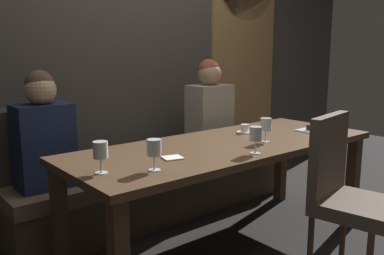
{
  "coord_description": "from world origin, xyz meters",
  "views": [
    {
      "loc": [
        -1.9,
        -1.94,
        1.35
      ],
      "look_at": [
        -0.16,
        0.17,
        0.84
      ],
      "focal_mm": 38.81,
      "sensor_mm": 36.0,
      "label": 1
    }
  ],
  "objects_px": {
    "dining_table": "(226,156)",
    "diner_bearded": "(209,110)",
    "wine_glass_end_left": "(154,148)",
    "wine_glass_far_left": "(266,126)",
    "dessert_plate": "(312,129)",
    "fork_on_table": "(321,128)",
    "banquette_bench": "(166,189)",
    "wine_glass_center_front": "(256,135)",
    "diner_redhead": "(43,133)",
    "espresso_cup": "(245,129)",
    "chair_near_side": "(345,188)",
    "wine_glass_far_right": "(100,151)"
  },
  "relations": [
    {
      "from": "banquette_bench",
      "to": "chair_near_side",
      "type": "height_order",
      "value": "chair_near_side"
    },
    {
      "from": "dessert_plate",
      "to": "fork_on_table",
      "type": "relative_size",
      "value": 1.12
    },
    {
      "from": "diner_redhead",
      "to": "wine_glass_end_left",
      "type": "xyz_separation_m",
      "value": [
        0.23,
        -0.95,
        0.04
      ]
    },
    {
      "from": "diner_redhead",
      "to": "wine_glass_end_left",
      "type": "relative_size",
      "value": 4.74
    },
    {
      "from": "wine_glass_far_right",
      "to": "espresso_cup",
      "type": "height_order",
      "value": "wine_glass_far_right"
    },
    {
      "from": "dining_table",
      "to": "wine_glass_end_left",
      "type": "bearing_deg",
      "value": -163.2
    },
    {
      "from": "chair_near_side",
      "to": "wine_glass_center_front",
      "type": "height_order",
      "value": "chair_near_side"
    },
    {
      "from": "diner_redhead",
      "to": "dining_table",
      "type": "bearing_deg",
      "value": -37.01
    },
    {
      "from": "wine_glass_end_left",
      "to": "wine_glass_center_front",
      "type": "distance_m",
      "value": 0.68
    },
    {
      "from": "diner_bearded",
      "to": "wine_glass_far_right",
      "type": "relative_size",
      "value": 5.05
    },
    {
      "from": "espresso_cup",
      "to": "dessert_plate",
      "type": "distance_m",
      "value": 0.53
    },
    {
      "from": "wine_glass_far_right",
      "to": "wine_glass_center_front",
      "type": "relative_size",
      "value": 1.0
    },
    {
      "from": "wine_glass_far_right",
      "to": "fork_on_table",
      "type": "relative_size",
      "value": 0.96
    },
    {
      "from": "wine_glass_center_front",
      "to": "diner_bearded",
      "type": "bearing_deg",
      "value": 62.23
    },
    {
      "from": "wine_glass_end_left",
      "to": "fork_on_table",
      "type": "xyz_separation_m",
      "value": [
        1.66,
        0.12,
        -0.11
      ]
    },
    {
      "from": "banquette_bench",
      "to": "diner_redhead",
      "type": "relative_size",
      "value": 3.22
    },
    {
      "from": "dining_table",
      "to": "dessert_plate",
      "type": "relative_size",
      "value": 11.58
    },
    {
      "from": "dining_table",
      "to": "diner_bearded",
      "type": "bearing_deg",
      "value": 56.18
    },
    {
      "from": "wine_glass_end_left",
      "to": "dining_table",
      "type": "bearing_deg",
      "value": 16.8
    },
    {
      "from": "dining_table",
      "to": "wine_glass_far_right",
      "type": "xyz_separation_m",
      "value": [
        -0.97,
        -0.09,
        0.2
      ]
    },
    {
      "from": "diner_redhead",
      "to": "espresso_cup",
      "type": "relative_size",
      "value": 6.48
    },
    {
      "from": "dining_table",
      "to": "diner_redhead",
      "type": "xyz_separation_m",
      "value": [
        -0.96,
        0.72,
        0.16
      ]
    },
    {
      "from": "chair_near_side",
      "to": "fork_on_table",
      "type": "height_order",
      "value": "chair_near_side"
    },
    {
      "from": "fork_on_table",
      "to": "dessert_plate",
      "type": "bearing_deg",
      "value": -169.51
    },
    {
      "from": "espresso_cup",
      "to": "chair_near_side",
      "type": "bearing_deg",
      "value": -95.4
    },
    {
      "from": "wine_glass_end_left",
      "to": "dessert_plate",
      "type": "bearing_deg",
      "value": 3.72
    },
    {
      "from": "wine_glass_far_left",
      "to": "espresso_cup",
      "type": "relative_size",
      "value": 1.37
    },
    {
      "from": "chair_near_side",
      "to": "fork_on_table",
      "type": "bearing_deg",
      "value": 42.88
    },
    {
      "from": "diner_bearded",
      "to": "espresso_cup",
      "type": "height_order",
      "value": "diner_bearded"
    },
    {
      "from": "wine_glass_center_front",
      "to": "dessert_plate",
      "type": "height_order",
      "value": "wine_glass_center_front"
    },
    {
      "from": "banquette_bench",
      "to": "fork_on_table",
      "type": "height_order",
      "value": "fork_on_table"
    },
    {
      "from": "wine_glass_end_left",
      "to": "wine_glass_center_front",
      "type": "xyz_separation_m",
      "value": [
        0.67,
        -0.09,
        -0.0
      ]
    },
    {
      "from": "wine_glass_end_left",
      "to": "espresso_cup",
      "type": "relative_size",
      "value": 1.37
    },
    {
      "from": "diner_bearded",
      "to": "fork_on_table",
      "type": "xyz_separation_m",
      "value": [
        0.47,
        -0.79,
        -0.1
      ]
    },
    {
      "from": "fork_on_table",
      "to": "banquette_bench",
      "type": "bearing_deg",
      "value": 142.77
    },
    {
      "from": "wine_glass_far_right",
      "to": "espresso_cup",
      "type": "relative_size",
      "value": 1.37
    },
    {
      "from": "diner_redhead",
      "to": "diner_bearded",
      "type": "relative_size",
      "value": 0.94
    },
    {
      "from": "wine_glass_end_left",
      "to": "espresso_cup",
      "type": "distance_m",
      "value": 1.15
    },
    {
      "from": "wine_glass_end_left",
      "to": "wine_glass_far_right",
      "type": "xyz_separation_m",
      "value": [
        -0.23,
        0.13,
        0.0
      ]
    },
    {
      "from": "wine_glass_center_front",
      "to": "dining_table",
      "type": "bearing_deg",
      "value": 77.96
    },
    {
      "from": "wine_glass_far_left",
      "to": "dessert_plate",
      "type": "height_order",
      "value": "wine_glass_far_left"
    },
    {
      "from": "diner_redhead",
      "to": "wine_glass_end_left",
      "type": "bearing_deg",
      "value": -76.59
    },
    {
      "from": "wine_glass_end_left",
      "to": "wine_glass_far_left",
      "type": "bearing_deg",
      "value": 4.61
    },
    {
      "from": "diner_bearded",
      "to": "wine_glass_end_left",
      "type": "xyz_separation_m",
      "value": [
        -1.19,
        -0.91,
        0.01
      ]
    },
    {
      "from": "chair_near_side",
      "to": "wine_glass_center_front",
      "type": "bearing_deg",
      "value": 129.02
    },
    {
      "from": "wine_glass_far_left",
      "to": "fork_on_table",
      "type": "xyz_separation_m",
      "value": [
        0.71,
        0.04,
        -0.11
      ]
    },
    {
      "from": "banquette_bench",
      "to": "wine_glass_center_front",
      "type": "xyz_separation_m",
      "value": [
        -0.07,
        -1.01,
        0.62
      ]
    },
    {
      "from": "fork_on_table",
      "to": "dining_table",
      "type": "bearing_deg",
      "value": 177.24
    },
    {
      "from": "espresso_cup",
      "to": "wine_glass_end_left",
      "type": "bearing_deg",
      "value": -160.33
    },
    {
      "from": "wine_glass_far_left",
      "to": "diner_bearded",
      "type": "bearing_deg",
      "value": 74.06
    }
  ]
}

